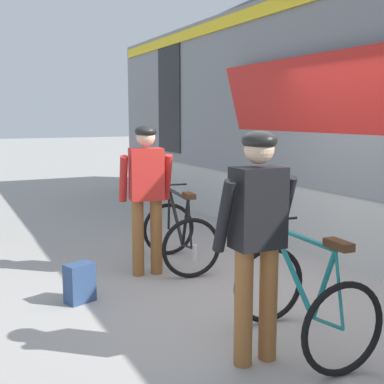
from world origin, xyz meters
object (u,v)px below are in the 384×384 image
(cyclist_far_in_dark, at_px, (257,227))
(backpack_on_platform, at_px, (80,283))
(bicycle_far_teal, at_px, (302,299))
(bicycle_near_black, at_px, (179,234))
(water_bottle_near_the_bikes, at_px, (194,252))
(cyclist_near_in_red, at_px, (146,187))

(cyclist_far_in_dark, relative_size, backpack_on_platform, 4.40)
(cyclist_far_in_dark, height_order, bicycle_far_teal, cyclist_far_in_dark)
(bicycle_far_teal, bearing_deg, bicycle_near_black, 88.67)
(cyclist_far_in_dark, relative_size, bicycle_near_black, 1.51)
(water_bottle_near_the_bikes, bearing_deg, bicycle_near_black, -155.76)
(cyclist_far_in_dark, height_order, backpack_on_platform, cyclist_far_in_dark)
(bicycle_far_teal, distance_m, backpack_on_platform, 2.26)
(cyclist_near_in_red, distance_m, water_bottle_near_the_bikes, 1.25)
(cyclist_far_in_dark, bearing_deg, water_bottle_near_the_bikes, 72.84)
(bicycle_near_black, height_order, bicycle_far_teal, same)
(cyclist_far_in_dark, bearing_deg, bicycle_near_black, 77.92)
(cyclist_far_in_dark, xyz_separation_m, water_bottle_near_the_bikes, (0.81, 2.63, -0.95))
(cyclist_near_in_red, bearing_deg, bicycle_near_black, 16.69)
(backpack_on_platform, height_order, water_bottle_near_the_bikes, backpack_on_platform)
(cyclist_near_in_red, relative_size, cyclist_far_in_dark, 1.00)
(backpack_on_platform, bearing_deg, bicycle_far_teal, -72.35)
(bicycle_far_teal, bearing_deg, cyclist_far_in_dark, -174.96)
(water_bottle_near_the_bikes, bearing_deg, bicycle_far_teal, -97.33)
(backpack_on_platform, relative_size, water_bottle_near_the_bikes, 1.93)
(cyclist_near_in_red, distance_m, bicycle_far_teal, 2.45)
(bicycle_near_black, relative_size, backpack_on_platform, 2.92)
(backpack_on_platform, xyz_separation_m, water_bottle_near_the_bikes, (1.71, 0.80, -0.10))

